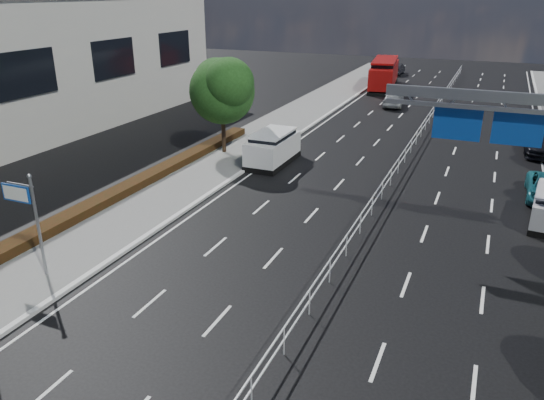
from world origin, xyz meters
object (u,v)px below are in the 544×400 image
at_px(white_minivan, 273,148).
at_px(near_car_dark, 396,69).
at_px(near_car_silver, 393,98).
at_px(overhead_gantry, 539,124).
at_px(toilet_sign, 26,207).
at_px(parked_car_dark, 541,142).
at_px(red_bus, 384,73).

bearing_deg(white_minivan, near_car_dark, 90.32).
relative_size(near_car_silver, near_car_dark, 1.02).
relative_size(white_minivan, near_car_silver, 1.09).
height_order(white_minivan, near_car_silver, white_minivan).
bearing_deg(overhead_gantry, near_car_silver, 110.92).
bearing_deg(near_car_silver, white_minivan, 74.95).
bearing_deg(overhead_gantry, toilet_sign, -150.40).
bearing_deg(near_car_silver, near_car_dark, -85.44).
distance_m(overhead_gantry, near_car_dark, 52.61).
distance_m(white_minivan, parked_car_dark, 18.88).
bearing_deg(parked_car_dark, overhead_gantry, -97.02).
height_order(toilet_sign, near_car_dark, toilet_sign).
bearing_deg(near_car_dark, parked_car_dark, 116.47).
distance_m(overhead_gantry, red_bus, 41.53).
bearing_deg(white_minivan, toilet_sign, -99.45).
xyz_separation_m(white_minivan, near_car_silver, (3.72, 21.62, -0.28)).
xyz_separation_m(overhead_gantry, near_car_dark, (-14.74, 50.26, -4.88)).
distance_m(toilet_sign, red_bus, 49.06).
relative_size(overhead_gantry, red_bus, 0.91).
distance_m(overhead_gantry, white_minivan, 17.01).
relative_size(near_car_dark, parked_car_dark, 0.83).
xyz_separation_m(overhead_gantry, parked_car_dark, (1.56, 16.72, -4.83)).
bearing_deg(white_minivan, red_bus, 89.19).
distance_m(red_bus, near_car_silver, 10.57).
height_order(toilet_sign, red_bus, toilet_sign).
bearing_deg(near_car_silver, toilet_sign, 74.95).
xyz_separation_m(toilet_sign, white_minivan, (2.97, 17.24, -1.90)).
relative_size(overhead_gantry, white_minivan, 2.08).
height_order(overhead_gantry, red_bus, overhead_gantry).
height_order(toilet_sign, overhead_gantry, overhead_gantry).
relative_size(overhead_gantry, near_car_silver, 2.27).
relative_size(toilet_sign, overhead_gantry, 0.42).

